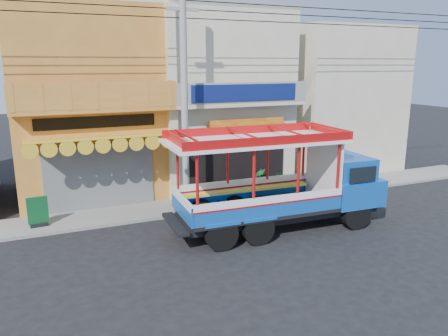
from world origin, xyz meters
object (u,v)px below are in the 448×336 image
at_px(songthaew_truck, 293,181).
at_px(potted_plant_a, 260,181).
at_px(utility_pole, 188,83).
at_px(green_sign, 38,214).
at_px(potted_plant_c, 260,180).
at_px(potted_plant_b, 281,184).

bearing_deg(songthaew_truck, potted_plant_a, 77.86).
xyz_separation_m(utility_pole, green_sign, (-5.50, 0.47, -4.46)).
xyz_separation_m(songthaew_truck, potted_plant_a, (0.87, 4.05, -1.13)).
height_order(utility_pole, potted_plant_c, utility_pole).
height_order(potted_plant_b, potted_plant_c, potted_plant_c).
bearing_deg(potted_plant_c, songthaew_truck, -6.36).
relative_size(green_sign, potted_plant_b, 1.10).
distance_m(utility_pole, potted_plant_a, 5.90).
height_order(green_sign, potted_plant_c, green_sign).
distance_m(songthaew_truck, potted_plant_a, 4.30).
bearing_deg(songthaew_truck, potted_plant_b, 65.42).
height_order(songthaew_truck, potted_plant_c, songthaew_truck).
bearing_deg(potted_plant_a, utility_pole, 148.77).
xyz_separation_m(utility_pole, potted_plant_b, (4.31, 0.34, -4.43)).
height_order(utility_pole, songthaew_truck, utility_pole).
bearing_deg(potted_plant_c, utility_pole, -67.18).
bearing_deg(songthaew_truck, potted_plant_c, 77.92).
xyz_separation_m(potted_plant_b, potted_plant_c, (-0.62, 0.79, 0.03)).
bearing_deg(potted_plant_b, green_sign, 33.47).
xyz_separation_m(utility_pole, songthaew_truck, (2.83, -2.88, -3.31)).
bearing_deg(utility_pole, potted_plant_c, 17.11).
distance_m(green_sign, potted_plant_b, 9.81).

